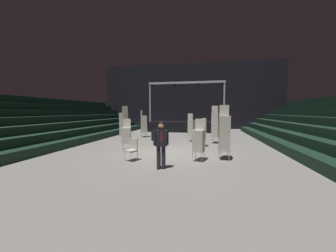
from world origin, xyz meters
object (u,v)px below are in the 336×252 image
Objects in this scene: equipment_road_case at (158,136)px; loose_chair_near_man at (132,148)px; chair_stack_mid_left at (199,140)px; chair_stack_mid_centre at (192,127)px; chair_stack_rear_centre at (215,125)px; chair_stack_mid_right at (144,124)px; chair_stack_rear_left at (224,133)px; chair_stack_front_right at (124,124)px; stage_riser at (187,126)px; chair_stack_rear_right at (127,135)px; man_with_tie at (161,143)px; chair_stack_front_left at (201,132)px.

equipment_road_case is 0.95× the size of loose_chair_near_man.
chair_stack_mid_left is 2.86m from loose_chair_near_man.
chair_stack_rear_centre is (1.58, -0.55, 0.25)m from chair_stack_mid_centre.
chair_stack_rear_left is (5.80, -6.75, 0.08)m from chair_stack_mid_right.
loose_chair_near_man is at bearing -86.53° from equipment_road_case.
chair_stack_front_right is 5.45m from loose_chair_near_man.
chair_stack_mid_right is at bearing 135.64° from equipment_road_case.
stage_riser is at bearing 11.00° from chair_stack_front_right.
chair_stack_mid_left reaches higher than chair_stack_rear_right.
man_with_tie is 7.02m from chair_stack_front_right.
loose_chair_near_man reaches higher than equipment_road_case.
chair_stack_mid_left is at bearing -94.78° from chair_stack_front_right.
loose_chair_near_man is at bearing -95.06° from stage_riser.
chair_stack_mid_centre is at bearing -13.60° from chair_stack_front_left.
stage_riser is at bearing -68.28° from chair_stack_mid_left.
equipment_road_case is at bearing -46.69° from chair_stack_mid_left.
chair_stack_rear_centre is at bearing -49.39° from chair_stack_front_right.
chair_stack_rear_centre is at bearing 13.88° from chair_stack_mid_centre.
equipment_road_case is at bearing 23.53° from chair_stack_front_left.
chair_stack_mid_left is at bearing 18.52° from chair_stack_rear_left.
equipment_road_case is at bearing -22.84° from chair_stack_front_right.
man_with_tie is at bearing -110.81° from chair_stack_front_right.
chair_stack_mid_centre is 1.69m from chair_stack_rear_centre.
chair_stack_front_right reaches higher than loose_chair_near_man.
chair_stack_mid_centre is 0.82× the size of chair_stack_rear_left.
chair_stack_rear_right is at bearing -16.46° from chair_stack_rear_left.
chair_stack_rear_centre reaches higher than chair_stack_rear_left.
chair_stack_mid_left is 1.20m from chair_stack_rear_left.
chair_stack_mid_centre is at bearing -40.90° from chair_stack_front_right.
chair_stack_rear_left is at bearing 13.16° from chair_stack_mid_right.
chair_stack_front_left is 5.36m from chair_stack_front_right.
stage_riser is 7.90m from chair_stack_rear_centre.
chair_stack_front_right is (-3.94, 5.81, 0.26)m from man_with_tie.
chair_stack_rear_centre reaches higher than equipment_road_case.
chair_stack_mid_centre is at bearing -81.66° from stage_riser.
chair_stack_mid_left is 0.91× the size of chair_stack_mid_centre.
chair_stack_front_left is 1.81× the size of loose_chair_near_man.
chair_stack_rear_left reaches higher than chair_stack_rear_right.
chair_stack_front_right reaches higher than equipment_road_case.
chair_stack_mid_left is 5.56m from chair_stack_mid_centre.
chair_stack_mid_centre is (-0.69, 1.99, 0.13)m from chair_stack_front_left.
chair_stack_mid_centre is 2.61m from equipment_road_case.
stage_riser is at bearing -71.89° from loose_chair_near_man.
chair_stack_front_right reaches higher than chair_stack_rear_left.
man_with_tie is at bearing 116.32° from chair_stack_rear_right.
chair_stack_mid_right reaches higher than chair_stack_mid_left.
chair_stack_mid_right is 1.13× the size of chair_stack_mid_centre.
chair_stack_front_left is (1.70, -8.87, 0.25)m from stage_riser.
man_with_tie is (0.36, -13.84, 0.37)m from stage_riser.
chair_stack_rear_left reaches higher than equipment_road_case.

